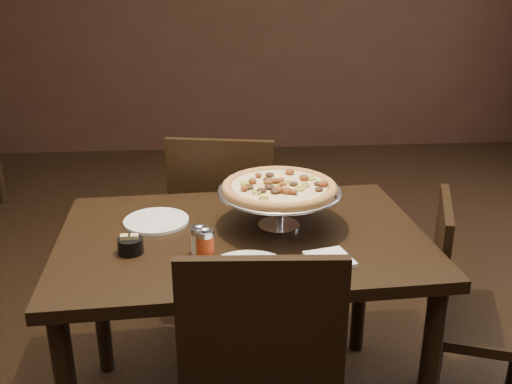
{
  "coord_description": "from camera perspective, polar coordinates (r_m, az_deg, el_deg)",
  "views": [
    {
      "loc": [
        -0.1,
        -1.83,
        1.57
      ],
      "look_at": [
        0.04,
        -0.04,
        0.89
      ],
      "focal_mm": 40.0,
      "sensor_mm": 36.0,
      "label": 1
    }
  ],
  "objects": [
    {
      "name": "room",
      "position": [
        1.87,
        0.48,
        15.58
      ],
      "size": [
        6.04,
        7.04,
        2.84
      ],
      "color": "black",
      "rests_on": "ground"
    },
    {
      "name": "dining_table",
      "position": [
        1.97,
        -1.35,
        -6.83
      ],
      "size": [
        1.26,
        0.88,
        0.76
      ],
      "rotation": [
        0.0,
        0.0,
        0.05
      ],
      "color": "black",
      "rests_on": "ground"
    },
    {
      "name": "pizza_stand",
      "position": [
        1.92,
        2.34,
        0.41
      ],
      "size": [
        0.42,
        0.42,
        0.17
      ],
      "color": "silver",
      "rests_on": "dining_table"
    },
    {
      "name": "parmesan_shaker",
      "position": [
        1.78,
        -5.66,
        -4.76
      ],
      "size": [
        0.06,
        0.06,
        0.1
      ],
      "color": "beige",
      "rests_on": "dining_table"
    },
    {
      "name": "pepper_flake_shaker",
      "position": [
        1.75,
        -5.12,
        -5.11
      ],
      "size": [
        0.06,
        0.06,
        0.1
      ],
      "color": "#982B0D",
      "rests_on": "dining_table"
    },
    {
      "name": "packet_caddy",
      "position": [
        1.82,
        -12.45,
        -5.21
      ],
      "size": [
        0.08,
        0.08,
        0.06
      ],
      "rotation": [
        0.0,
        0.0,
        0.02
      ],
      "color": "black",
      "rests_on": "dining_table"
    },
    {
      "name": "napkin_stack",
      "position": [
        1.75,
        7.37,
        -6.69
      ],
      "size": [
        0.15,
        0.15,
        0.01
      ],
      "primitive_type": "cube",
      "rotation": [
        0.0,
        0.0,
        0.24
      ],
      "color": "white",
      "rests_on": "dining_table"
    },
    {
      "name": "plate_left",
      "position": [
        2.03,
        -9.94,
        -2.87
      ],
      "size": [
        0.23,
        0.23,
        0.01
      ],
      "primitive_type": "cylinder",
      "color": "white",
      "rests_on": "dining_table"
    },
    {
      "name": "plate_near",
      "position": [
        1.67,
        -0.74,
        -7.95
      ],
      "size": [
        0.25,
        0.25,
        0.01
      ],
      "primitive_type": "cylinder",
      "color": "white",
      "rests_on": "dining_table"
    },
    {
      "name": "serving_spatula",
      "position": [
        1.83,
        6.78,
        -0.91
      ],
      "size": [
        0.15,
        0.15,
        0.02
      ],
      "rotation": [
        0.0,
        0.0,
        -0.85
      ],
      "color": "silver",
      "rests_on": "pizza_stand"
    },
    {
      "name": "chair_far",
      "position": [
        2.58,
        -3.02,
        -3.3
      ],
      "size": [
        0.52,
        0.52,
        0.95
      ],
      "rotation": [
        0.0,
        0.0,
        2.95
      ],
      "color": "black",
      "rests_on": "ground"
    },
    {
      "name": "chair_side",
      "position": [
        2.23,
        20.35,
        -10.53
      ],
      "size": [
        0.5,
        0.5,
        0.85
      ],
      "rotation": [
        0.0,
        0.0,
        1.23
      ],
      "color": "black",
      "rests_on": "ground"
    }
  ]
}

